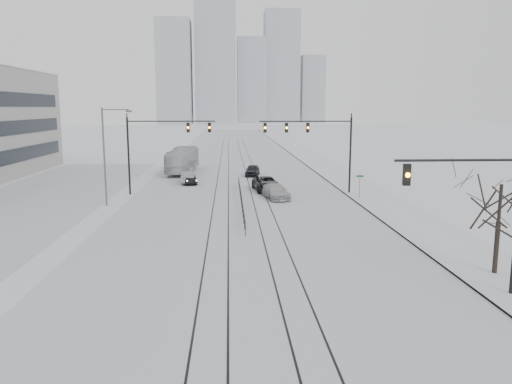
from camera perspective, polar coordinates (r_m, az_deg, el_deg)
name	(u,v)px	position (r m, az deg, el deg)	size (l,w,h in m)	color
ground	(262,367)	(18.50, 0.72, -19.39)	(500.00, 500.00, 0.00)	silver
road	(236,167)	(76.67, -2.26, 2.89)	(22.00, 260.00, 0.02)	silver
sidewalk_east	(323,166)	(78.03, 7.71, 2.98)	(5.00, 260.00, 0.16)	silver
curb	(308,166)	(77.61, 5.93, 2.97)	(0.10, 260.00, 0.12)	gray
parking_strip	(44,197)	(55.25, -23.06, -0.49)	(14.00, 60.00, 0.03)	silver
tram_rails	(239,187)	(56.86, -1.96, 0.55)	(5.30, 180.00, 0.01)	black
skyline	(239,69)	(290.64, -1.94, 13.88)	(96.00, 48.00, 72.00)	#9FA6AE
traffic_mast_near	(485,204)	(25.51, 24.73, -1.22)	(6.10, 0.37, 7.00)	black
traffic_mast_ne	(319,139)	(52.06, 7.18, 6.00)	(9.60, 0.37, 8.00)	black
traffic_mast_nw	(157,141)	(52.77, -11.24, 5.74)	(9.10, 0.37, 8.00)	black
street_light_west	(107,149)	(47.61, -16.64, 4.68)	(2.73, 0.25, 9.00)	#595B60
bare_tree	(501,194)	(29.26, 26.19, -0.19)	(4.40, 4.40, 6.10)	black
median_fence	(241,199)	(46.92, -1.71, -0.76)	(0.06, 24.00, 1.00)	black
street_sign	(360,183)	(50.38, 11.77, 1.00)	(0.70, 0.06, 2.40)	#595B60
sedan_sb_inner	(190,179)	(59.73, -7.59, 1.53)	(1.56, 3.87, 1.32)	black
sedan_sb_outer	(189,177)	(60.37, -7.68, 1.69)	(1.58, 4.52, 1.49)	gray
sedan_nb_front	(267,184)	(54.07, 1.21, 0.89)	(2.56, 5.55, 1.54)	black
sedan_nb_right	(276,192)	(49.74, 2.26, 0.06)	(2.01, 4.95, 1.44)	#ACADB4
sedan_nb_far	(253,170)	(66.40, -0.40, 2.49)	(1.74, 4.34, 1.48)	black
box_truck	(183,160)	(70.42, -8.38, 3.60)	(2.89, 12.36, 3.44)	#BBBEC0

